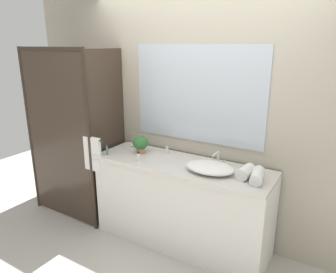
{
  "coord_description": "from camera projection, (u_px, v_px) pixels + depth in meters",
  "views": [
    {
      "loc": [
        1.37,
        -2.51,
        2.02
      ],
      "look_at": [
        -0.15,
        0.0,
        1.15
      ],
      "focal_mm": 33.23,
      "sensor_mm": 36.0,
      "label": 1
    }
  ],
  "objects": [
    {
      "name": "shower_enclosure",
      "position": [
        74.0,
        137.0,
        3.5
      ],
      "size": [
        1.2,
        0.59,
        2.0
      ],
      "color": "#2D2319",
      "rests_on": "ground_plane"
    },
    {
      "name": "soap_dish",
      "position": [
        133.0,
        146.0,
        3.51
      ],
      "size": [
        0.1,
        0.07,
        0.04
      ],
      "color": "silver",
      "rests_on": "vanity_cabinet"
    },
    {
      "name": "amenity_bottle_body_wash",
      "position": [
        107.0,
        150.0,
        3.27
      ],
      "size": [
        0.03,
        0.03,
        0.1
      ],
      "color": "#4C7056",
      "rests_on": "vanity_cabinet"
    },
    {
      "name": "amenity_bottle_lotion",
      "position": [
        139.0,
        157.0,
        3.1
      ],
      "size": [
        0.03,
        0.03,
        0.09
      ],
      "color": "white",
      "rests_on": "vanity_cabinet"
    },
    {
      "name": "ground_plane",
      "position": [
        180.0,
        242.0,
        3.31
      ],
      "size": [
        8.0,
        8.0,
        0.0
      ],
      "primitive_type": "plane",
      "color": "#B7B2A8"
    },
    {
      "name": "sink_basin",
      "position": [
        210.0,
        167.0,
        2.84
      ],
      "size": [
        0.46,
        0.33,
        0.08
      ],
      "primitive_type": "ellipsoid",
      "color": "white",
      "rests_on": "vanity_cabinet"
    },
    {
      "name": "rolled_towel_near_edge",
      "position": [
        257.0,
        176.0,
        2.63
      ],
      "size": [
        0.14,
        0.25,
        0.1
      ],
      "primitive_type": "cylinder",
      "rotation": [
        1.57,
        0.0,
        0.15
      ],
      "color": "white",
      "rests_on": "vanity_cabinet"
    },
    {
      "name": "rolled_towel_middle",
      "position": [
        246.0,
        172.0,
        2.71
      ],
      "size": [
        0.13,
        0.21,
        0.11
      ],
      "primitive_type": "cylinder",
      "rotation": [
        1.57,
        0.0,
        -0.1
      ],
      "color": "white",
      "rests_on": "vanity_cabinet"
    },
    {
      "name": "potted_plant",
      "position": [
        141.0,
        143.0,
        3.31
      ],
      "size": [
        0.17,
        0.17,
        0.19
      ],
      "color": "#B77A51",
      "rests_on": "vanity_cabinet"
    },
    {
      "name": "amenity_bottle_shampoo",
      "position": [
        167.0,
        150.0,
        3.31
      ],
      "size": [
        0.03,
        0.03,
        0.09
      ],
      "color": "silver",
      "rests_on": "vanity_cabinet"
    },
    {
      "name": "faucet",
      "position": [
        218.0,
        160.0,
        2.99
      ],
      "size": [
        0.17,
        0.15,
        0.14
      ],
      "color": "silver",
      "rests_on": "vanity_cabinet"
    },
    {
      "name": "wall_back_with_mirror",
      "position": [
        198.0,
        116.0,
        3.22
      ],
      "size": [
        4.4,
        0.06,
        2.6
      ],
      "color": "#B2A893",
      "rests_on": "ground_plane"
    },
    {
      "name": "vanity_cabinet",
      "position": [
        181.0,
        204.0,
        3.19
      ],
      "size": [
        1.8,
        0.58,
        0.9
      ],
      "color": "silver",
      "rests_on": "ground_plane"
    }
  ]
}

